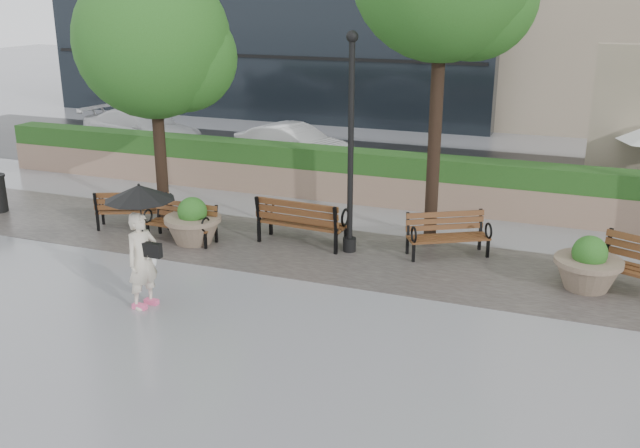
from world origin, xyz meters
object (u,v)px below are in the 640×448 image
(bench_1, at_px, (182,230))
(bench_3, at_px, (447,244))
(planter_right, at_px, (588,269))
(car_right, at_px, (294,145))
(car_left, at_px, (143,129))
(bench_0, at_px, (135,216))
(planter_left, at_px, (193,225))
(pedestrian, at_px, (142,234))
(lamppost, at_px, (351,158))
(bench_2, at_px, (302,231))

(bench_1, relative_size, bench_3, 0.90)
(planter_right, distance_m, car_right, 11.52)
(bench_3, relative_size, car_left, 0.37)
(car_left, bearing_deg, planter_right, -107.15)
(bench_0, distance_m, bench_3, 7.22)
(planter_left, height_order, pedestrian, pedestrian)
(lamppost, bearing_deg, bench_2, 177.85)
(planter_right, xyz_separation_m, pedestrian, (-7.19, -3.58, 0.93))
(bench_3, distance_m, car_right, 8.94)
(bench_3, bearing_deg, car_left, 120.81)
(bench_1, bearing_deg, bench_3, 14.40)
(bench_0, xyz_separation_m, car_right, (0.96, 7.18, 0.36))
(bench_0, bearing_deg, planter_right, 156.38)
(bench_0, xyz_separation_m, planter_left, (1.82, -0.44, 0.13))
(planter_left, bearing_deg, car_left, 130.19)
(planter_right, bearing_deg, bench_2, 176.47)
(bench_0, distance_m, planter_left, 1.88)
(pedestrian, bearing_deg, bench_3, -28.26)
(bench_0, distance_m, pedestrian, 4.66)
(bench_2, bearing_deg, planter_left, 22.52)
(bench_1, bearing_deg, bench_2, 19.15)
(lamppost, bearing_deg, car_left, 144.41)
(lamppost, bearing_deg, car_right, 121.51)
(bench_1, height_order, bench_3, bench_3)
(planter_right, relative_size, lamppost, 0.27)
(planter_left, relative_size, pedestrian, 0.57)
(bench_2, height_order, lamppost, lamppost)
(bench_2, relative_size, bench_3, 1.13)
(bench_1, bearing_deg, car_left, 131.35)
(lamppost, bearing_deg, bench_0, -176.81)
(bench_2, relative_size, car_left, 0.42)
(bench_3, relative_size, planter_right, 1.43)
(car_left, distance_m, pedestrian, 13.50)
(bench_1, height_order, lamppost, lamppost)
(planter_right, bearing_deg, planter_left, -177.15)
(bench_2, bearing_deg, bench_3, -168.28)
(bench_1, xyz_separation_m, car_left, (-6.41, 7.93, 0.44))
(bench_2, xyz_separation_m, lamppost, (1.11, -0.04, 1.71))
(planter_left, xyz_separation_m, pedestrian, (0.94, -3.17, 0.93))
(bench_2, height_order, bench_3, bench_2)
(lamppost, xyz_separation_m, car_left, (-10.07, 7.21, -1.34))
(bench_3, bearing_deg, planter_left, 162.60)
(bench_0, relative_size, bench_2, 0.91)
(planter_right, xyz_separation_m, lamppost, (-4.76, 0.32, 1.62))
(planter_right, distance_m, lamppost, 5.04)
(car_right, distance_m, pedestrian, 10.96)
(car_left, height_order, pedestrian, pedestrian)
(bench_2, distance_m, car_right, 7.53)
(bench_3, height_order, planter_right, planter_right)
(planter_left, height_order, planter_right, planter_left)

